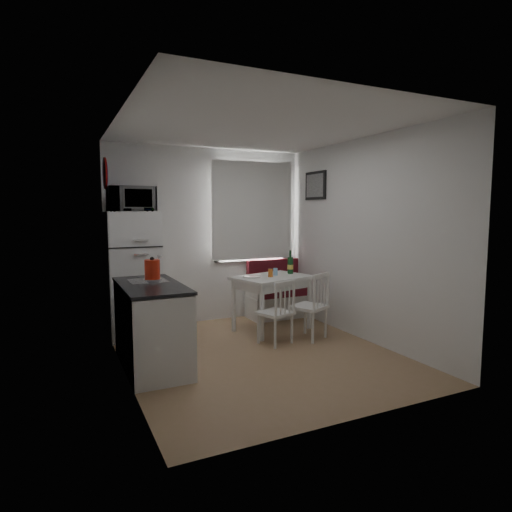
# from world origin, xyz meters

# --- Properties ---
(floor) EXTENTS (3.00, 3.50, 0.02)m
(floor) POSITION_xyz_m (0.00, 0.00, 0.00)
(floor) COLOR #A07E55
(floor) RESTS_ON ground
(ceiling) EXTENTS (3.00, 3.50, 0.02)m
(ceiling) POSITION_xyz_m (0.00, 0.00, 2.60)
(ceiling) COLOR white
(ceiling) RESTS_ON wall_back
(wall_back) EXTENTS (3.00, 0.02, 2.60)m
(wall_back) POSITION_xyz_m (0.00, 1.75, 1.30)
(wall_back) COLOR white
(wall_back) RESTS_ON floor
(wall_front) EXTENTS (3.00, 0.02, 2.60)m
(wall_front) POSITION_xyz_m (0.00, -1.75, 1.30)
(wall_front) COLOR white
(wall_front) RESTS_ON floor
(wall_left) EXTENTS (0.02, 3.50, 2.60)m
(wall_left) POSITION_xyz_m (-1.50, 0.00, 1.30)
(wall_left) COLOR white
(wall_left) RESTS_ON floor
(wall_right) EXTENTS (0.02, 3.50, 2.60)m
(wall_right) POSITION_xyz_m (1.50, 0.00, 1.30)
(wall_right) COLOR white
(wall_right) RESTS_ON floor
(window) EXTENTS (1.22, 0.06, 1.47)m
(window) POSITION_xyz_m (0.70, 1.72, 1.62)
(window) COLOR white
(window) RESTS_ON wall_back
(curtain) EXTENTS (1.35, 0.02, 1.50)m
(curtain) POSITION_xyz_m (0.70, 1.65, 1.68)
(curtain) COLOR white
(curtain) RESTS_ON wall_back
(kitchen_counter) EXTENTS (0.62, 1.32, 1.16)m
(kitchen_counter) POSITION_xyz_m (-1.20, 0.16, 0.46)
(kitchen_counter) COLOR white
(kitchen_counter) RESTS_ON floor
(wall_sign) EXTENTS (0.03, 0.40, 0.40)m
(wall_sign) POSITION_xyz_m (-1.47, 1.45, 2.15)
(wall_sign) COLOR #193598
(wall_sign) RESTS_ON wall_left
(picture_frame) EXTENTS (0.04, 0.52, 0.42)m
(picture_frame) POSITION_xyz_m (1.48, 1.10, 2.05)
(picture_frame) COLOR black
(picture_frame) RESTS_ON wall_right
(bench) EXTENTS (1.26, 0.48, 0.90)m
(bench) POSITION_xyz_m (1.21, 1.51, 0.30)
(bench) COLOR white
(bench) RESTS_ON floor
(dining_table) EXTENTS (1.17, 0.96, 0.77)m
(dining_table) POSITION_xyz_m (0.62, 0.86, 0.68)
(dining_table) COLOR white
(dining_table) RESTS_ON floor
(chair_left) EXTENTS (0.48, 0.47, 0.44)m
(chair_left) POSITION_xyz_m (0.37, 0.21, 0.50)
(chair_left) COLOR white
(chair_left) RESTS_ON floor
(chair_right) EXTENTS (0.55, 0.55, 0.47)m
(chair_right) POSITION_xyz_m (0.87, 0.20, 0.54)
(chair_right) COLOR white
(chair_right) RESTS_ON floor
(fridge) EXTENTS (0.67, 0.67, 1.66)m
(fridge) POSITION_xyz_m (-1.18, 1.40, 0.83)
(fridge) COLOR white
(fridge) RESTS_ON floor
(microwave) EXTENTS (0.59, 0.40, 0.32)m
(microwave) POSITION_xyz_m (-1.18, 1.35, 1.82)
(microwave) COLOR white
(microwave) RESTS_ON fridge
(kettle) EXTENTS (0.20, 0.20, 0.26)m
(kettle) POSITION_xyz_m (-1.15, 0.29, 1.03)
(kettle) COLOR red
(kettle) RESTS_ON kitchen_counter
(wine_bottle) EXTENTS (0.09, 0.09, 0.34)m
(wine_bottle) POSITION_xyz_m (0.97, 0.96, 0.94)
(wine_bottle) COLOR #16461F
(wine_bottle) RESTS_ON dining_table
(drinking_glass_orange) EXTENTS (0.07, 0.07, 0.11)m
(drinking_glass_orange) POSITION_xyz_m (0.57, 0.81, 0.82)
(drinking_glass_orange) COLOR orange
(drinking_glass_orange) RESTS_ON dining_table
(drinking_glass_blue) EXTENTS (0.06, 0.06, 0.10)m
(drinking_glass_blue) POSITION_xyz_m (0.70, 0.91, 0.82)
(drinking_glass_blue) COLOR #8EC2F1
(drinking_glass_blue) RESTS_ON dining_table
(plate) EXTENTS (0.25, 0.25, 0.02)m
(plate) POSITION_xyz_m (0.32, 0.88, 0.78)
(plate) COLOR white
(plate) RESTS_ON dining_table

